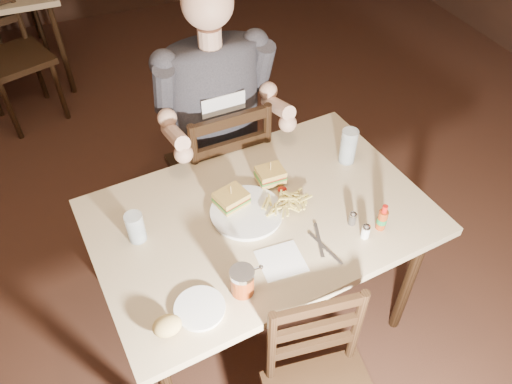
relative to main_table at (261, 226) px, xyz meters
name	(u,v)px	position (x,y,z in m)	size (l,w,h in m)	color
room_shell	(263,31)	(0.13, 0.29, 0.70)	(7.00, 7.00, 7.00)	black
main_table	(261,226)	(0.00, 0.00, 0.00)	(1.42, 1.03, 0.77)	tan
bg_table	(0,0)	(-0.93, 2.79, -0.02)	(0.81, 0.81, 0.77)	tan
chair_far	(218,170)	(0.02, 0.62, -0.21)	(0.45, 0.49, 0.97)	black
bg_chair_near	(13,59)	(-0.93, 2.24, -0.21)	(0.45, 0.49, 0.98)	black
diner	(217,91)	(0.02, 0.57, 0.30)	(0.58, 0.45, 1.00)	#353439
dinner_plate	(247,213)	(-0.05, 0.02, 0.08)	(0.29, 0.29, 0.02)	white
sandwich_left	(231,195)	(-0.09, 0.08, 0.14)	(0.12, 0.10, 0.10)	gold
sandwich_right	(270,172)	(0.11, 0.15, 0.14)	(0.11, 0.09, 0.10)	gold
fries_pile	(286,203)	(0.11, -0.01, 0.11)	(0.24, 0.17, 0.04)	#E1CB5D
ketchup_dollop	(282,189)	(0.13, 0.08, 0.09)	(0.04, 0.04, 0.01)	maroon
glass_left	(136,227)	(-0.49, 0.06, 0.13)	(0.07, 0.07, 0.13)	silver
glass_right	(348,146)	(0.49, 0.16, 0.15)	(0.07, 0.07, 0.17)	silver
hot_sauce	(383,217)	(0.41, -0.24, 0.13)	(0.04, 0.04, 0.12)	maroon
salt_shaker	(366,231)	(0.33, -0.26, 0.10)	(0.03, 0.03, 0.06)	white
pepper_shaker	(352,219)	(0.32, -0.18, 0.10)	(0.03, 0.03, 0.06)	#38332D
syrup_dispenser	(242,281)	(-0.20, -0.32, 0.13)	(0.09, 0.09, 0.11)	maroon
napkin	(281,261)	(-0.02, -0.25, 0.07)	(0.16, 0.15, 0.00)	white
knife	(325,248)	(0.16, -0.26, 0.08)	(0.01, 0.19, 0.00)	silver
fork	(319,240)	(0.15, -0.21, 0.08)	(0.01, 0.17, 0.01)	silver
side_plate	(200,309)	(-0.36, -0.34, 0.08)	(0.17, 0.17, 0.01)	white
bread_roll	(167,326)	(-0.48, -0.38, 0.11)	(0.10, 0.08, 0.06)	#DAB461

